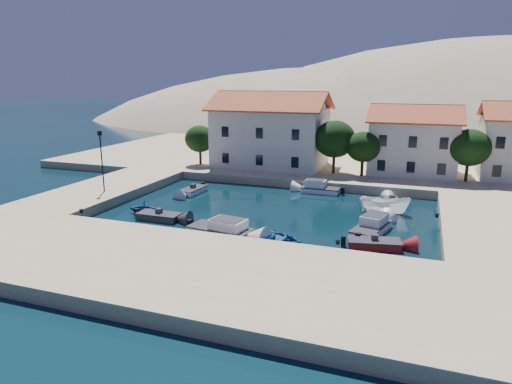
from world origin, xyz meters
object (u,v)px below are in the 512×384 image
rowboat_south (272,243)px  cabin_cruiser_east (371,227)px  lamppost (101,155)px  building_mid (414,139)px  boat_east (384,213)px  building_left (271,128)px  cabin_cruiser_south (220,229)px

rowboat_south → cabin_cruiser_east: size_ratio=0.92×
lamppost → cabin_cruiser_east: (27.15, -0.94, -4.28)m
building_mid → cabin_cruiser_east: building_mid is taller
boat_east → cabin_cruiser_east: bearing=172.8°
building_mid → rowboat_south: bearing=-109.0°
building_left → rowboat_south: building_left is taller
lamppost → rowboat_south: lamppost is taller
building_mid → cabin_cruiser_east: 22.57m
rowboat_south → boat_east: (7.45, 11.18, 0.00)m
cabin_cruiser_south → boat_east: bearing=51.4°
building_mid → rowboat_south: (-9.26, -26.95, -5.22)m
building_mid → cabin_cruiser_south: size_ratio=1.87×
building_left → cabin_cruiser_east: bearing=-53.2°
cabin_cruiser_south → boat_east: 16.17m
building_mid → cabin_cruiser_east: bearing=-96.1°
lamppost → cabin_cruiser_south: (15.72, -5.64, -4.28)m
cabin_cruiser_south → rowboat_south: 4.55m
building_left → lamppost: building_left is taller
building_left → lamppost: size_ratio=2.36×
building_mid → boat_east: (-1.82, -15.77, -5.22)m
building_left → boat_east: bearing=-42.4°
cabin_cruiser_east → rowboat_south: bearing=139.9°
building_mid → building_left: bearing=-176.8°
cabin_cruiser_east → lamppost: bearing=102.0°
rowboat_south → building_mid: bearing=-12.4°
building_mid → rowboat_south: 28.97m
building_left → lamppost: bearing=-119.9°
lamppost → cabin_cruiser_east: 27.50m
cabin_cruiser_south → rowboat_south: size_ratio=1.14×
building_left → boat_east: 22.70m
cabin_cruiser_south → building_left: bearing=108.5°
lamppost → cabin_cruiser_south: size_ratio=1.11×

